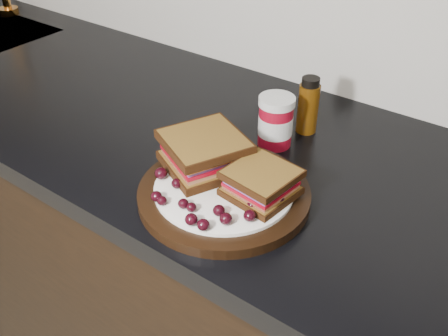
% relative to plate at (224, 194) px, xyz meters
% --- Properties ---
extents(base_cabinets, '(3.96, 0.58, 0.86)m').
position_rel_plate_xyz_m(base_cabinets, '(-0.04, 0.14, -0.48)').
color(base_cabinets, black).
rests_on(base_cabinets, ground_plane).
extents(countertop, '(3.98, 0.60, 0.04)m').
position_rel_plate_xyz_m(countertop, '(-0.04, 0.14, -0.03)').
color(countertop, black).
rests_on(countertop, base_cabinets).
extents(plate, '(0.28, 0.28, 0.02)m').
position_rel_plate_xyz_m(plate, '(0.00, 0.00, 0.00)').
color(plate, black).
rests_on(plate, countertop).
extents(sandwich_left, '(0.17, 0.17, 0.06)m').
position_rel_plate_xyz_m(sandwich_left, '(-0.06, 0.03, 0.04)').
color(sandwich_left, brown).
rests_on(sandwich_left, plate).
extents(sandwich_right, '(0.11, 0.11, 0.04)m').
position_rel_plate_xyz_m(sandwich_right, '(0.06, 0.02, 0.04)').
color(sandwich_right, brown).
rests_on(sandwich_right, plate).
extents(grape_0, '(0.02, 0.02, 0.02)m').
position_rel_plate_xyz_m(grape_0, '(-0.10, -0.04, 0.02)').
color(grape_0, black).
rests_on(grape_0, plate).
extents(grape_1, '(0.02, 0.02, 0.02)m').
position_rel_plate_xyz_m(grape_1, '(-0.06, -0.05, 0.02)').
color(grape_1, black).
rests_on(grape_1, plate).
extents(grape_2, '(0.02, 0.02, 0.02)m').
position_rel_plate_xyz_m(grape_2, '(-0.06, -0.09, 0.02)').
color(grape_2, black).
rests_on(grape_2, plate).
extents(grape_3, '(0.02, 0.02, 0.01)m').
position_rel_plate_xyz_m(grape_3, '(-0.05, -0.09, 0.02)').
color(grape_3, black).
rests_on(grape_3, plate).
extents(grape_4, '(0.02, 0.02, 0.02)m').
position_rel_plate_xyz_m(grape_4, '(-0.02, -0.08, 0.02)').
color(grape_4, black).
rests_on(grape_4, plate).
extents(grape_5, '(0.02, 0.02, 0.01)m').
position_rel_plate_xyz_m(grape_5, '(-0.00, -0.08, 0.02)').
color(grape_5, black).
rests_on(grape_5, plate).
extents(grape_6, '(0.02, 0.02, 0.02)m').
position_rel_plate_xyz_m(grape_6, '(0.02, -0.10, 0.02)').
color(grape_6, black).
rests_on(grape_6, plate).
extents(grape_7, '(0.02, 0.02, 0.02)m').
position_rel_plate_xyz_m(grape_7, '(0.04, -0.10, 0.02)').
color(grape_7, black).
rests_on(grape_7, plate).
extents(grape_8, '(0.02, 0.02, 0.02)m').
position_rel_plate_xyz_m(grape_8, '(0.05, -0.07, 0.02)').
color(grape_8, black).
rests_on(grape_8, plate).
extents(grape_9, '(0.02, 0.02, 0.02)m').
position_rel_plate_xyz_m(grape_9, '(0.04, -0.06, 0.02)').
color(grape_9, black).
rests_on(grape_9, plate).
extents(grape_10, '(0.02, 0.02, 0.02)m').
position_rel_plate_xyz_m(grape_10, '(0.08, -0.04, 0.02)').
color(grape_10, black).
rests_on(grape_10, plate).
extents(grape_11, '(0.02, 0.02, 0.02)m').
position_rel_plate_xyz_m(grape_11, '(0.07, -0.02, 0.02)').
color(grape_11, black).
rests_on(grape_11, plate).
extents(grape_12, '(0.02, 0.02, 0.02)m').
position_rel_plate_xyz_m(grape_12, '(0.08, -0.02, 0.02)').
color(grape_12, black).
rests_on(grape_12, plate).
extents(grape_13, '(0.02, 0.02, 0.02)m').
position_rel_plate_xyz_m(grape_13, '(0.09, 0.01, 0.02)').
color(grape_13, black).
rests_on(grape_13, plate).
extents(grape_14, '(0.02, 0.02, 0.02)m').
position_rel_plate_xyz_m(grape_14, '(0.06, 0.03, 0.02)').
color(grape_14, black).
rests_on(grape_14, plate).
extents(grape_15, '(0.02, 0.02, 0.02)m').
position_rel_plate_xyz_m(grape_15, '(0.04, 0.04, 0.02)').
color(grape_15, black).
rests_on(grape_15, plate).
extents(grape_16, '(0.02, 0.02, 0.01)m').
position_rel_plate_xyz_m(grape_16, '(-0.06, 0.06, 0.02)').
color(grape_16, black).
rests_on(grape_16, plate).
extents(grape_17, '(0.02, 0.02, 0.02)m').
position_rel_plate_xyz_m(grape_17, '(-0.07, 0.03, 0.02)').
color(grape_17, black).
rests_on(grape_17, plate).
extents(grape_18, '(0.02, 0.02, 0.02)m').
position_rel_plate_xyz_m(grape_18, '(-0.08, 0.02, 0.02)').
color(grape_18, black).
rests_on(grape_18, plate).
extents(grape_19, '(0.02, 0.02, 0.02)m').
position_rel_plate_xyz_m(grape_19, '(-0.09, 0.01, 0.02)').
color(grape_19, black).
rests_on(grape_19, plate).
extents(grape_20, '(0.02, 0.02, 0.02)m').
position_rel_plate_xyz_m(grape_20, '(-0.05, -0.02, 0.02)').
color(grape_20, black).
rests_on(grape_20, plate).
extents(grape_21, '(0.01, 0.01, 0.01)m').
position_rel_plate_xyz_m(grape_21, '(-0.04, 0.03, 0.02)').
color(grape_21, black).
rests_on(grape_21, plate).
extents(grape_22, '(0.02, 0.02, 0.01)m').
position_rel_plate_xyz_m(grape_22, '(-0.06, 0.01, 0.02)').
color(grape_22, black).
rests_on(grape_22, plate).
extents(grape_23, '(0.02, 0.02, 0.02)m').
position_rel_plate_xyz_m(grape_23, '(-0.09, 0.01, 0.02)').
color(grape_23, black).
rests_on(grape_23, plate).
extents(condiment_jar, '(0.08, 0.08, 0.10)m').
position_rel_plate_xyz_m(condiment_jar, '(-0.02, 0.19, 0.04)').
color(condiment_jar, maroon).
rests_on(condiment_jar, countertop).
extents(oil_bottle, '(0.05, 0.05, 0.11)m').
position_rel_plate_xyz_m(oil_bottle, '(0.00, 0.27, 0.05)').
color(oil_bottle, '#4B2A07').
rests_on(oil_bottle, countertop).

